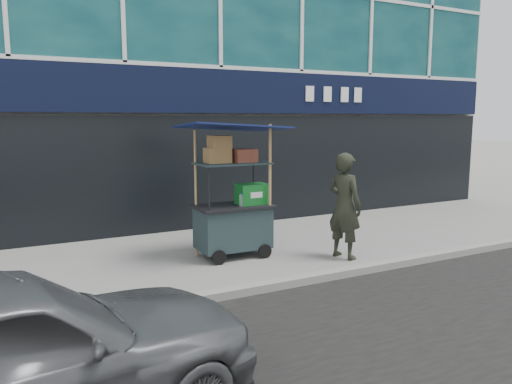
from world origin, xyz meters
TOP-DOWN VIEW (x-y plane):
  - ground at (0.00, 0.00)m, footprint 80.00×80.00m
  - curb at (0.00, -0.20)m, footprint 80.00×0.18m
  - vendor_cart at (-0.79, 1.59)m, footprint 1.70×1.21m
  - vendor_man at (0.81, 0.63)m, footprint 0.58×0.74m

SIDE VIEW (x-z plane):
  - ground at x=0.00m, z-range 0.00..0.00m
  - curb at x=0.00m, z-range 0.00..0.12m
  - vendor_cart at x=-0.79m, z-range -0.34..1.95m
  - vendor_man at x=0.81m, z-range 0.00..1.79m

